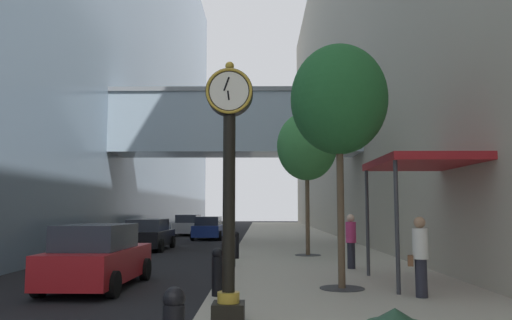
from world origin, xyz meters
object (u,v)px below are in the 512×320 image
(bollard_third, at_px, (217,271))
(bollard_fifth, at_px, (232,250))
(bollard_sixth, at_px, (236,244))
(car_black_far, at_px, (149,235))
(pedestrian_by_clock, at_px, (351,239))
(car_silver_trailing, at_px, (189,225))
(car_red_mid, at_px, (98,257))
(street_tree_near, at_px, (339,100))
(street_clock, at_px, (229,176))
(bollard_fourth, at_px, (226,258))
(car_blue_near, at_px, (209,228))
(street_tree_mid_near, at_px, (307,147))
(pedestrian_walking, at_px, (420,254))

(bollard_third, distance_m, bollard_fifth, 5.66)
(bollard_sixth, height_order, car_black_far, car_black_far)
(bollard_third, relative_size, bollard_sixth, 1.00)
(pedestrian_by_clock, distance_m, car_black_far, 12.61)
(car_silver_trailing, bearing_deg, bollard_sixth, -76.49)
(bollard_sixth, relative_size, car_red_mid, 0.24)
(street_tree_near, xyz_separation_m, car_black_far, (-7.78, 13.18, -4.09))
(street_clock, height_order, bollard_sixth, street_clock)
(pedestrian_by_clock, relative_size, car_black_far, 0.40)
(car_red_mid, bearing_deg, pedestrian_by_clock, 23.93)
(bollard_fourth, distance_m, pedestrian_by_clock, 4.63)
(bollard_fourth, distance_m, car_black_far, 12.37)
(bollard_fifth, relative_size, car_silver_trailing, 0.25)
(bollard_fourth, distance_m, bollard_fifth, 2.83)
(car_red_mid, bearing_deg, car_blue_near, 88.05)
(street_tree_mid_near, bearing_deg, pedestrian_walking, -81.14)
(car_red_mid, xyz_separation_m, car_silver_trailing, (-1.46, 26.62, -0.02))
(street_tree_near, bearing_deg, pedestrian_by_clock, 76.55)
(street_clock, bearing_deg, car_black_far, 107.13)
(street_clock, relative_size, street_tree_mid_near, 0.75)
(bollard_fifth, xyz_separation_m, street_tree_mid_near, (2.99, 4.22, 4.08))
(street_clock, height_order, pedestrian_walking, street_clock)
(bollard_fourth, height_order, bollard_fifth, same)
(street_clock, relative_size, bollard_fifth, 4.29)
(bollard_fifth, bearing_deg, street_clock, -87.06)
(street_tree_mid_near, bearing_deg, street_clock, -101.50)
(street_clock, xyz_separation_m, bollard_fourth, (-0.43, 5.53, -1.97))
(bollard_third, relative_size, car_red_mid, 0.24)
(bollard_sixth, height_order, street_tree_mid_near, street_tree_mid_near)
(bollard_fourth, bearing_deg, bollard_third, -90.00)
(bollard_third, relative_size, car_black_far, 0.24)
(bollard_fifth, height_order, pedestrian_by_clock, pedestrian_by_clock)
(street_tree_mid_near, height_order, car_red_mid, street_tree_mid_near)
(bollard_third, xyz_separation_m, car_blue_near, (-2.63, 23.22, 0.07))
(pedestrian_walking, height_order, car_red_mid, pedestrian_walking)
(bollard_third, xyz_separation_m, car_black_far, (-4.79, 14.23, 0.07))
(bollard_fifth, bearing_deg, car_blue_near, 98.51)
(pedestrian_by_clock, bearing_deg, car_blue_near, 110.09)
(bollard_fifth, relative_size, car_blue_near, 0.26)
(street_tree_mid_near, height_order, car_silver_trailing, street_tree_mid_near)
(pedestrian_walking, xyz_separation_m, car_black_far, (-9.34, 14.39, -0.31))
(bollard_sixth, bearing_deg, street_tree_mid_near, 24.94)
(car_red_mid, bearing_deg, bollard_fourth, 15.20)
(pedestrian_walking, xyz_separation_m, pedestrian_by_clock, (-0.58, 5.33, 0.01))
(pedestrian_walking, height_order, pedestrian_by_clock, same)
(bollard_fourth, height_order, car_blue_near, car_blue_near)
(street_tree_near, height_order, pedestrian_by_clock, street_tree_near)
(street_tree_near, bearing_deg, street_clock, -124.30)
(street_tree_mid_near, bearing_deg, street_tree_near, -90.00)
(bollard_fifth, relative_size, street_tree_mid_near, 0.17)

